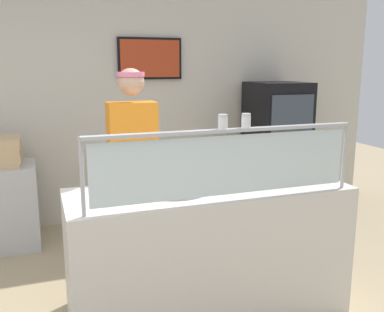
# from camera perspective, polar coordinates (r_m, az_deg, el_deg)

# --- Properties ---
(ground_plane) EXTENTS (12.00, 12.00, 0.00)m
(ground_plane) POSITION_cam_1_polar(r_m,az_deg,el_deg) (3.88, -1.53, -15.34)
(ground_plane) COLOR tan
(ground_plane) RESTS_ON ground
(shop_rear_unit) EXTENTS (6.35, 0.13, 2.70)m
(shop_rear_unit) POSITION_cam_1_polar(r_m,az_deg,el_deg) (5.04, -7.46, 7.03)
(shop_rear_unit) COLOR beige
(shop_rear_unit) RESTS_ON ground
(serving_counter) EXTENTS (1.95, 0.69, 0.95)m
(serving_counter) POSITION_cam_1_polar(r_m,az_deg,el_deg) (3.12, 2.29, -12.75)
(serving_counter) COLOR silver
(serving_counter) RESTS_ON ground
(sneeze_guard) EXTENTS (1.77, 0.06, 0.45)m
(sneeze_guard) POSITION_cam_1_polar(r_m,az_deg,el_deg) (2.63, 4.76, 0.02)
(sneeze_guard) COLOR #B2B5BC
(sneeze_guard) RESTS_ON serving_counter
(pizza_tray) EXTENTS (0.51, 0.51, 0.04)m
(pizza_tray) POSITION_cam_1_polar(r_m,az_deg,el_deg) (2.91, -2.39, -4.20)
(pizza_tray) COLOR #9EA0A8
(pizza_tray) RESTS_ON serving_counter
(pizza_server) EXTENTS (0.15, 0.29, 0.01)m
(pizza_server) POSITION_cam_1_polar(r_m,az_deg,el_deg) (2.90, -1.74, -3.83)
(pizza_server) COLOR #ADAFB7
(pizza_server) RESTS_ON pizza_tray
(parmesan_shaker) EXTENTS (0.06, 0.06, 0.09)m
(parmesan_shaker) POSITION_cam_1_polar(r_m,az_deg,el_deg) (2.58, 4.12, 4.45)
(parmesan_shaker) COLOR white
(parmesan_shaker) RESTS_ON sneeze_guard
(pepper_flake_shaker) EXTENTS (0.06, 0.06, 0.09)m
(pepper_flake_shaker) POSITION_cam_1_polar(r_m,az_deg,el_deg) (2.64, 7.21, 4.57)
(pepper_flake_shaker) COLOR white
(pepper_flake_shaker) RESTS_ON sneeze_guard
(worker_figure) EXTENTS (0.41, 0.50, 1.76)m
(worker_figure) POSITION_cam_1_polar(r_m,az_deg,el_deg) (3.46, -7.76, -1.05)
(worker_figure) COLOR #23232D
(worker_figure) RESTS_ON ground
(drink_fridge) EXTENTS (0.64, 0.66, 1.59)m
(drink_fridge) POSITION_cam_1_polar(r_m,az_deg,el_deg) (5.30, 11.13, 1.03)
(drink_fridge) COLOR black
(drink_fridge) RESTS_ON ground
(prep_shelf) EXTENTS (0.70, 0.55, 0.84)m
(prep_shelf) POSITION_cam_1_polar(r_m,az_deg,el_deg) (4.64, -24.12, -6.18)
(prep_shelf) COLOR #B7BABF
(prep_shelf) RESTS_ON ground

